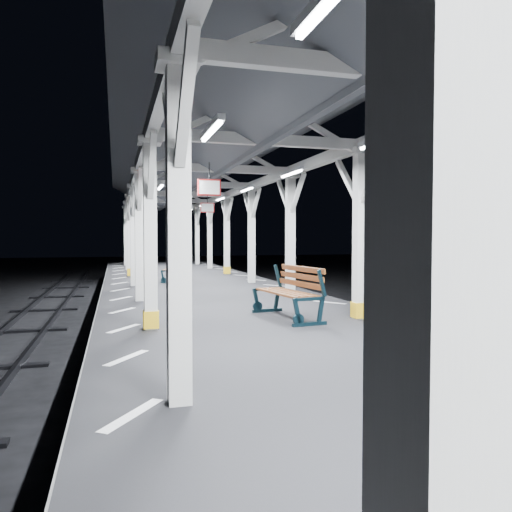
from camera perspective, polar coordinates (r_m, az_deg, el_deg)
name	(u,v)px	position (r m, az deg, el deg)	size (l,w,h in m)	color
ground	(300,414)	(7.71, 5.01, -17.60)	(120.00, 120.00, 0.00)	black
platform	(300,381)	(7.55, 5.02, -14.03)	(6.00, 50.00, 1.00)	black
hazard_stripes_left	(127,358)	(6.97, -14.54, -11.20)	(1.00, 48.00, 0.01)	silver
hazard_stripes_right	(444,338)	(8.59, 20.67, -8.71)	(1.00, 48.00, 0.01)	silver
canopy	(301,100)	(7.49, 5.19, 17.32)	(5.40, 49.00, 4.65)	beige
bench_mid	(292,291)	(9.90, 4.08, -3.96)	(0.95, 1.97, 1.03)	black
bench_far	(175,268)	(18.28, -9.20, -1.38)	(1.01, 1.73, 0.88)	black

